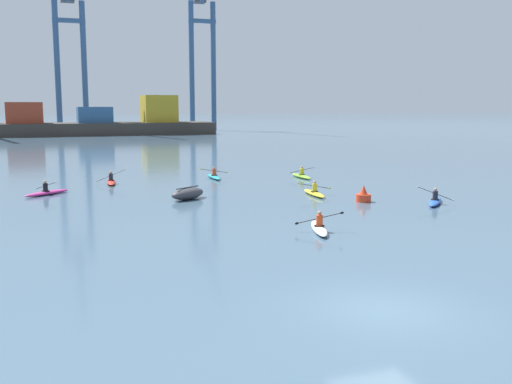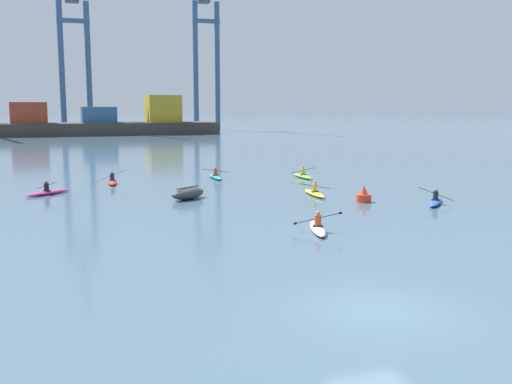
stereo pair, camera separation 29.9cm
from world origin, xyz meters
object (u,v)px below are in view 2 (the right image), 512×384
object	(u,v)px
kayak_white	(318,228)
kayak_yellow	(315,193)
kayak_magenta	(48,192)
channel_buoy	(364,196)
gantry_crane_west_mid	(74,44)
capsized_dinghy	(188,194)
kayak_teal	(215,176)
kayak_lime	(303,176)
kayak_blue	(436,201)
kayak_red	(112,181)
container_barge	(101,123)
gantry_crane_east_mid	(207,45)

from	to	relation	value
kayak_white	kayak_yellow	bearing A→B (deg)	66.03
kayak_magenta	channel_buoy	bearing A→B (deg)	-27.34
gantry_crane_west_mid	kayak_yellow	size ratio (longest dim) A/B	11.40
capsized_dinghy	kayak_teal	distance (m)	10.49
channel_buoy	kayak_lime	distance (m)	12.12
capsized_dinghy	kayak_blue	distance (m)	14.70
kayak_blue	kayak_red	world-z (taller)	kayak_red
container_barge	kayak_yellow	distance (m)	87.02
kayak_teal	kayak_yellow	world-z (taller)	same
gantry_crane_east_mid	kayak_blue	size ratio (longest dim) A/B	13.47
kayak_blue	kayak_lime	xyz separation A→B (m)	(-2.23, 14.12, 0.00)
gantry_crane_west_mid	kayak_blue	distance (m)	106.86
container_barge	gantry_crane_west_mid	distance (m)	20.56
gantry_crane_east_mid	capsized_dinghy	xyz separation A→B (m)	(-27.15, -100.66, -19.41)
gantry_crane_east_mid	kayak_lime	distance (m)	96.43
kayak_blue	kayak_lime	bearing A→B (deg)	98.95
kayak_teal	kayak_lime	world-z (taller)	same
gantry_crane_west_mid	kayak_lime	size ratio (longest dim) A/B	11.53
gantry_crane_east_mid	kayak_teal	distance (m)	95.94
container_barge	kayak_teal	xyz separation A→B (m)	(2.77, -76.04, -2.18)
kayak_blue	kayak_teal	size ratio (longest dim) A/B	0.85
kayak_magenta	container_barge	bearing A→B (deg)	83.19
gantry_crane_east_mid	capsized_dinghy	world-z (taller)	gantry_crane_east_mid
gantry_crane_east_mid	kayak_magenta	world-z (taller)	gantry_crane_east_mid
kayak_red	kayak_white	xyz separation A→B (m)	(7.21, -20.06, 0.00)
kayak_blue	kayak_magenta	bearing A→B (deg)	152.16
capsized_dinghy	kayak_blue	size ratio (longest dim) A/B	0.95
channel_buoy	kayak_teal	xyz separation A→B (m)	(-5.34, 13.97, -0.19)
kayak_teal	kayak_red	distance (m)	7.99
capsized_dinghy	kayak_yellow	size ratio (longest dim) A/B	0.80
gantry_crane_east_mid	kayak_magenta	distance (m)	104.03
gantry_crane_east_mid	kayak_blue	xyz separation A→B (m)	(-13.96, -107.14, -19.59)
gantry_crane_east_mid	channel_buoy	size ratio (longest dim) A/B	39.31
container_barge	kayak_lime	size ratio (longest dim) A/B	13.64
kayak_lime	kayak_red	distance (m)	14.70
kayak_yellow	kayak_white	bearing A→B (deg)	-113.97
container_barge	kayak_lime	bearing A→B (deg)	-83.10
capsized_dinghy	kayak_red	xyz separation A→B (m)	(-3.66, 9.00, -0.18)
kayak_blue	kayak_magenta	distance (m)	24.10
gantry_crane_west_mid	kayak_magenta	xyz separation A→B (m)	(-5.61, -92.84, -18.37)
gantry_crane_east_mid	kayak_yellow	world-z (taller)	gantry_crane_east_mid
gantry_crane_west_mid	kayak_red	bearing A→B (deg)	-90.75
kayak_blue	kayak_lime	world-z (taller)	kayak_blue
gantry_crane_east_mid	kayak_magenta	xyz separation A→B (m)	(-35.26, -95.89, -19.59)
capsized_dinghy	kayak_red	size ratio (longest dim) A/B	0.80
kayak_lime	kayak_white	xyz separation A→B (m)	(-7.42, -18.69, 0.00)
kayak_red	kayak_yellow	xyz separation A→B (m)	(11.61, -10.16, -0.00)
capsized_dinghy	kayak_yellow	distance (m)	8.04
container_barge	channel_buoy	size ratio (longest dim) A/B	46.39
kayak_red	capsized_dinghy	bearing A→B (deg)	-67.86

